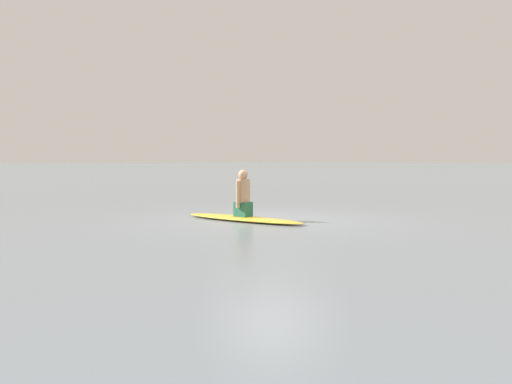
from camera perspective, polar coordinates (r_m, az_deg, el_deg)
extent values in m
plane|color=gray|center=(11.71, 1.74, -2.99)|extent=(400.00, 400.00, 0.00)
ellipsoid|color=gold|center=(11.50, -1.39, -2.87)|extent=(3.20, 1.32, 0.10)
cube|color=#26664C|center=(11.48, -1.40, -1.85)|extent=(0.38, 0.34, 0.31)
cylinder|color=tan|center=(11.45, -1.40, 0.12)|extent=(0.35, 0.35, 0.52)
sphere|color=tan|center=(11.43, -1.40, 1.89)|extent=(0.21, 0.21, 0.21)
cylinder|color=tan|center=(11.59, -0.85, -0.17)|extent=(0.10, 0.10, 0.57)
cylinder|color=tan|center=(11.31, -1.96, -0.27)|extent=(0.10, 0.10, 0.57)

